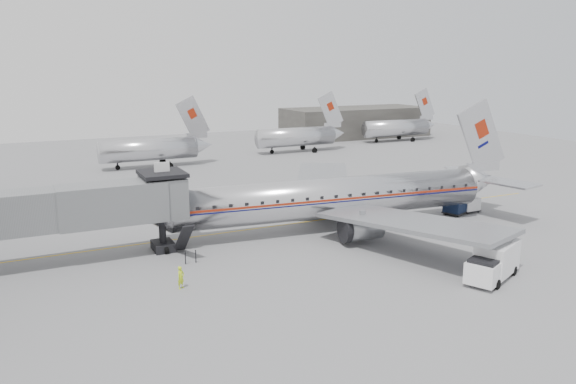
% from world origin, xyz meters
% --- Properties ---
extents(ground, '(160.00, 160.00, 0.00)m').
position_xyz_m(ground, '(0.00, 0.00, 0.00)').
color(ground, slate).
rests_on(ground, ground).
extents(hangar, '(30.00, 12.00, 6.00)m').
position_xyz_m(hangar, '(45.00, 60.00, 3.00)').
color(hangar, '#393633').
rests_on(hangar, ground).
extents(apron_line, '(60.00, 0.15, 0.01)m').
position_xyz_m(apron_line, '(3.00, 6.00, 0.01)').
color(apron_line, gold).
rests_on(apron_line, ground).
extents(jet_bridge, '(21.00, 6.20, 7.10)m').
position_xyz_m(jet_bridge, '(-16.66, 3.67, 4.18)').
color(jet_bridge, slate).
rests_on(jet_bridge, ground).
extents(distant_aircraft_near, '(16.39, 3.20, 10.26)m').
position_xyz_m(distant_aircraft_near, '(-1.79, 42.00, 2.73)').
color(distant_aircraft_near, silver).
rests_on(distant_aircraft_near, ground).
extents(distant_aircraft_mid, '(16.39, 3.20, 10.26)m').
position_xyz_m(distant_aircraft_mid, '(24.21, 46.00, 2.73)').
color(distant_aircraft_mid, silver).
rests_on(distant_aircraft_mid, ground).
extents(distant_aircraft_far, '(16.39, 3.20, 10.26)m').
position_xyz_m(distant_aircraft_far, '(48.21, 50.00, 2.73)').
color(distant_aircraft_far, silver).
rests_on(distant_aircraft_far, ground).
extents(airliner, '(36.33, 33.52, 11.50)m').
position_xyz_m(airliner, '(6.72, 2.93, 2.89)').
color(airliner, silver).
rests_on(airliner, ground).
extents(service_van, '(5.66, 4.04, 2.49)m').
position_xyz_m(service_van, '(9.80, -12.65, 1.31)').
color(service_van, white).
rests_on(service_van, ground).
extents(baggage_cart_navy, '(2.88, 2.55, 1.88)m').
position_xyz_m(baggage_cart_navy, '(19.81, 2.00, 1.00)').
color(baggage_cart_navy, black).
rests_on(baggage_cart_navy, ground).
extents(baggage_cart_white, '(1.90, 1.47, 1.48)m').
position_xyz_m(baggage_cart_white, '(21.61, 2.00, 0.79)').
color(baggage_cart_white, silver).
rests_on(baggage_cart_white, ground).
extents(ramp_worker, '(0.68, 0.63, 1.55)m').
position_xyz_m(ramp_worker, '(-10.16, -4.84, 0.78)').
color(ramp_worker, '#CAED1B').
rests_on(ramp_worker, ground).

